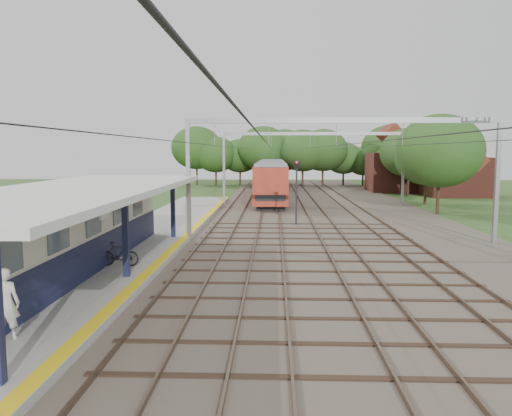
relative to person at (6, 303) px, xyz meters
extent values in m
plane|color=#2D4C1E|center=(7.06, 0.56, -1.30)|extent=(160.00, 160.00, 0.00)
cube|color=#473D33|center=(11.06, 30.56, -1.25)|extent=(18.00, 90.00, 0.10)
cube|color=gray|center=(-0.44, 14.56, -1.12)|extent=(5.00, 52.00, 0.35)
cube|color=yellow|center=(1.81, 14.56, -0.94)|extent=(0.45, 52.00, 0.01)
cube|color=beige|center=(-1.84, 7.56, 0.75)|extent=(3.20, 18.00, 3.40)
cube|color=#101435|center=(-0.22, 7.56, -0.25)|extent=(0.06, 18.00, 1.40)
cube|color=slate|center=(-0.21, 7.56, 1.25)|extent=(0.05, 16.00, 1.30)
cube|color=#101435|center=(1.16, 6.56, 0.65)|extent=(0.22, 0.22, 3.20)
cube|color=#101435|center=(1.16, 15.56, 0.65)|extent=(0.22, 0.22, 3.20)
cube|color=silver|center=(-0.74, 6.56, 2.37)|extent=(6.40, 20.00, 0.24)
cube|color=white|center=(1.06, 4.56, 1.70)|extent=(0.06, 0.85, 0.26)
cube|color=brown|center=(2.84, 30.56, -1.12)|extent=(0.07, 88.00, 0.15)
cube|color=brown|center=(4.28, 30.56, -1.12)|extent=(0.07, 88.00, 0.15)
cube|color=brown|center=(5.84, 30.56, -1.12)|extent=(0.07, 88.00, 0.15)
cube|color=brown|center=(7.28, 30.56, -1.12)|extent=(0.07, 88.00, 0.15)
cube|color=brown|center=(9.54, 30.56, -1.12)|extent=(0.07, 88.00, 0.15)
cube|color=brown|center=(10.98, 30.56, -1.12)|extent=(0.07, 88.00, 0.15)
cube|color=brown|center=(13.14, 30.56, -1.12)|extent=(0.07, 88.00, 0.15)
cube|color=brown|center=(14.58, 30.56, -1.12)|extent=(0.07, 88.00, 0.15)
cube|color=gray|center=(2.06, 15.56, 2.20)|extent=(0.22, 0.22, 7.00)
cube|color=gray|center=(19.06, 15.56, 2.20)|extent=(0.22, 0.22, 7.00)
cube|color=gray|center=(10.56, 15.56, 5.55)|extent=(17.00, 0.20, 0.30)
cube|color=gray|center=(2.06, 35.56, 2.20)|extent=(0.22, 0.22, 7.00)
cube|color=gray|center=(19.06, 35.56, 2.20)|extent=(0.22, 0.22, 7.00)
cube|color=gray|center=(10.56, 35.56, 5.55)|extent=(17.00, 0.20, 0.30)
cylinder|color=black|center=(3.56, 30.56, 4.20)|extent=(0.02, 88.00, 0.02)
cylinder|color=black|center=(6.56, 30.56, 4.20)|extent=(0.02, 88.00, 0.02)
cylinder|color=black|center=(10.26, 30.56, 4.20)|extent=(0.02, 88.00, 0.02)
cylinder|color=black|center=(13.86, 30.56, 4.20)|extent=(0.02, 88.00, 0.02)
cylinder|color=#382619|center=(-2.94, 61.56, 0.14)|extent=(0.28, 0.28, 2.88)
ellipsoid|color=#234418|center=(-2.94, 61.56, 3.66)|extent=(6.72, 6.72, 5.76)
cylinder|color=#382619|center=(3.06, 63.56, -0.04)|extent=(0.28, 0.28, 2.52)
ellipsoid|color=#234418|center=(3.06, 63.56, 3.04)|extent=(5.88, 5.88, 5.04)
cylinder|color=#382619|center=(9.06, 60.56, 0.32)|extent=(0.28, 0.28, 3.24)
ellipsoid|color=#234418|center=(9.06, 60.56, 4.28)|extent=(7.56, 7.56, 6.48)
cylinder|color=#382619|center=(15.06, 62.56, 0.05)|extent=(0.28, 0.28, 2.70)
ellipsoid|color=#234418|center=(15.06, 62.56, 3.35)|extent=(6.30, 6.30, 5.40)
cylinder|color=#382619|center=(21.56, 38.56, -0.04)|extent=(0.28, 0.28, 2.52)
ellipsoid|color=#234418|center=(21.56, 38.56, 3.04)|extent=(5.88, 5.88, 5.04)
cylinder|color=#382619|center=(22.06, 54.56, 0.14)|extent=(0.28, 0.28, 2.88)
ellipsoid|color=#234418|center=(22.06, 54.56, 3.66)|extent=(6.72, 6.72, 5.76)
cube|color=brown|center=(28.06, 46.56, 0.95)|extent=(7.00, 6.00, 4.50)
cube|color=maroon|center=(28.06, 46.56, 4.10)|extent=(4.99, 6.12, 4.99)
cube|color=brown|center=(23.06, 52.56, 1.20)|extent=(8.00, 6.00, 5.00)
cube|color=maroon|center=(23.06, 52.56, 4.60)|extent=(5.52, 6.12, 5.52)
imported|color=beige|center=(0.00, 0.00, 0.00)|extent=(0.75, 0.55, 1.90)
imported|color=black|center=(0.33, 8.26, -0.43)|extent=(1.73, 0.54, 1.03)
cube|color=black|center=(6.56, 38.78, -0.98)|extent=(2.43, 17.31, 0.44)
cube|color=maroon|center=(6.56, 38.78, 0.91)|extent=(3.03, 18.82, 3.31)
cube|color=black|center=(6.56, 38.78, 1.26)|extent=(3.07, 17.31, 0.94)
cube|color=slate|center=(6.56, 38.78, 2.69)|extent=(2.79, 18.82, 0.28)
cube|color=black|center=(6.56, 58.20, -0.98)|extent=(2.43, 17.31, 0.44)
cube|color=maroon|center=(6.56, 58.20, 0.91)|extent=(3.03, 18.82, 3.31)
cube|color=black|center=(6.56, 58.20, 1.26)|extent=(3.07, 17.31, 0.94)
cube|color=slate|center=(6.56, 58.20, 2.69)|extent=(2.79, 18.82, 0.28)
cylinder|color=black|center=(8.41, 22.38, 0.79)|extent=(0.15, 0.15, 4.17)
cube|color=black|center=(8.41, 22.38, 2.97)|extent=(0.35, 0.27, 0.57)
sphere|color=red|center=(8.41, 22.28, 3.12)|extent=(0.15, 0.15, 0.15)
camera|label=1|loc=(6.86, -12.15, 3.86)|focal=35.00mm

